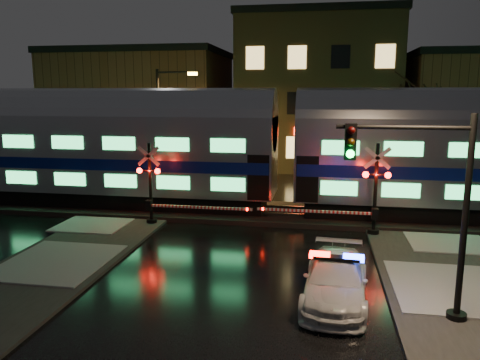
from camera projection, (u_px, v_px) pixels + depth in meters
name	position (u px, v px, depth m)	size (l,w,h in m)	color
ground	(253.00, 248.00, 18.16)	(120.00, 120.00, 0.00)	black
ballast	(268.00, 213.00, 22.98)	(90.00, 4.20, 0.24)	black
sidewalk_left	(0.00, 300.00, 13.44)	(4.00, 20.00, 0.12)	#2D2D2D
building_left	(143.00, 109.00, 40.83)	(14.00, 10.00, 9.00)	#573321
building_mid	(317.00, 95.00, 38.55)	(12.00, 11.00, 11.50)	brown
train	(286.00, 147.00, 22.24)	(51.00, 3.12, 5.92)	black
police_car	(336.00, 280.00, 13.44)	(2.07, 4.48, 1.42)	silver
crossing_signal_right	(366.00, 199.00, 19.35)	(5.54, 0.64, 3.92)	black
crossing_signal_left	(158.00, 193.00, 20.89)	(5.30, 0.63, 3.75)	black
traffic_light	(430.00, 214.00, 11.85)	(3.53, 0.66, 5.45)	black
streetlight	(163.00, 123.00, 27.23)	(2.43, 0.25, 7.27)	black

